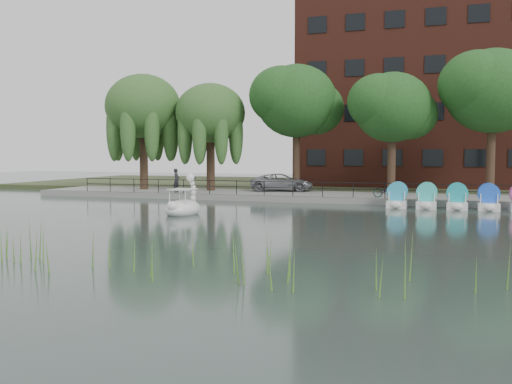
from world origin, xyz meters
The scene contains 17 objects.
ground_plane centered at (0.00, 0.00, 0.00)m, with size 120.00×120.00×0.00m, color #3E4E4C.
promenade centered at (0.00, 16.00, 0.20)m, with size 40.00×6.00×0.40m, color gray.
kerb centered at (0.00, 13.05, 0.20)m, with size 40.00×0.25×0.40m, color gray.
land_strip centered at (0.00, 30.00, 0.18)m, with size 60.00×22.00×0.36m, color #47512D.
railing centered at (0.00, 13.25, 1.15)m, with size 32.00×0.05×1.00m.
apartment_building centered at (7.00, 29.97, 9.36)m, with size 20.00×10.07×18.00m.
willow_left centered at (-13.00, 16.50, 6.87)m, with size 5.88×5.88×9.01m.
willow_mid centered at (-7.50, 17.00, 6.25)m, with size 5.32×5.32×8.15m.
broadleaf_center centered at (-1.00, 18.00, 7.06)m, with size 6.00×6.00×9.25m.
broadleaf_right centered at (6.00, 17.50, 6.39)m, with size 5.40×5.40×8.32m.
broadleaf_far centered at (12.50, 18.50, 7.40)m, with size 6.30×6.30×9.71m.
minivan centered at (-2.07, 17.84, 1.16)m, with size 5.45×2.50×1.52m, color gray.
bicycle centered at (6.04, 14.14, 0.90)m, with size 1.72×0.60×1.00m, color gray.
pedestrian centered at (-8.96, 14.08, 1.39)m, with size 0.71×0.48×1.98m, color black.
swan_boat centered at (-3.64, 4.14, 0.47)m, with size 1.77×2.70×2.17m.
pedal_boat_row centered at (11.98, 11.77, 0.61)m, with size 11.35×1.70×1.40m.
reed_bank centered at (2.00, -9.50, 0.60)m, with size 24.00×2.40×1.20m.
Camera 1 is at (9.62, -23.33, 3.31)m, focal length 40.00 mm.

